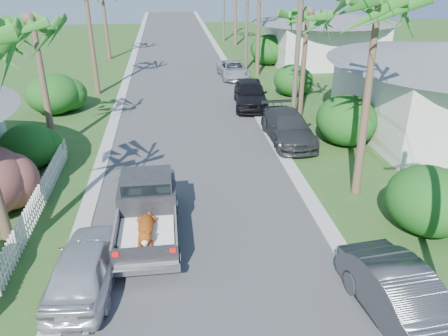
{
  "coord_description": "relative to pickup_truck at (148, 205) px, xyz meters",
  "views": [
    {
      "loc": [
        -0.95,
        -8.94,
        8.54
      ],
      "look_at": [
        0.93,
        5.89,
        1.4
      ],
      "focal_mm": 35.0,
      "sensor_mm": 36.0,
      "label": 1
    }
  ],
  "objects": [
    {
      "name": "utility_pole_c",
      "position": [
        7.52,
        23.9,
        3.59
      ],
      "size": [
        1.6,
        0.26,
        9.0
      ],
      "color": "brown",
      "rests_on": "ground"
    },
    {
      "name": "house_right_near",
      "position": [
        14.92,
        7.9,
        1.21
      ],
      "size": [
        8.0,
        9.0,
        4.8
      ],
      "color": "silver",
      "rests_on": "ground"
    },
    {
      "name": "palm_r_b",
      "position": [
        8.52,
        10.9,
        4.94
      ],
      "size": [
        4.4,
        4.4,
        7.2
      ],
      "color": "brown",
      "rests_on": "ground"
    },
    {
      "name": "house_right_far",
      "position": [
        14.92,
        25.9,
        1.11
      ],
      "size": [
        9.0,
        8.0,
        4.6
      ],
      "color": "silver",
      "rests_on": "ground"
    },
    {
      "name": "shrub_r_d",
      "position": [
        9.92,
        25.9,
        0.29
      ],
      "size": [
        3.2,
        3.52,
        2.6
      ],
      "primitive_type": "ellipsoid",
      "color": "#1A4814",
      "rests_on": "ground"
    },
    {
      "name": "ground",
      "position": [
        1.92,
        -4.1,
        -1.01
      ],
      "size": [
        120.0,
        120.0,
        0.0
      ],
      "primitive_type": "plane",
      "color": "#28501E",
      "rests_on": "ground"
    },
    {
      "name": "pickup_truck",
      "position": [
        0.0,
        0.0,
        0.0
      ],
      "size": [
        1.98,
        5.12,
        2.06
      ],
      "color": "black",
      "rests_on": "ground"
    },
    {
      "name": "shrub_l_d",
      "position": [
        -6.08,
        13.9,
        0.19
      ],
      "size": [
        3.2,
        3.52,
        2.4
      ],
      "primitive_type": "ellipsoid",
      "color": "#1A4814",
      "rests_on": "ground"
    },
    {
      "name": "shrub_r_b",
      "position": [
        9.72,
        6.9,
        0.24
      ],
      "size": [
        3.0,
        3.3,
        2.5
      ],
      "primitive_type": "ellipsoid",
      "color": "#1A4814",
      "rests_on": "ground"
    },
    {
      "name": "picket_fence",
      "position": [
        -4.08,
        1.4,
        -0.51
      ],
      "size": [
        0.1,
        11.0,
        1.0
      ],
      "primitive_type": "cube",
      "color": "white",
      "rests_on": "ground"
    },
    {
      "name": "shrub_l_c",
      "position": [
        -5.48,
        5.9,
        -0.01
      ],
      "size": [
        2.4,
        2.64,
        2.0
      ],
      "primitive_type": "ellipsoid",
      "color": "#1A4814",
      "rests_on": "ground"
    },
    {
      "name": "parked_car_rd",
      "position": [
        6.07,
        21.31,
        -0.37
      ],
      "size": [
        2.33,
        4.7,
        1.28
      ],
      "primitive_type": "imported",
      "rotation": [
        0.0,
        0.0,
        0.05
      ],
      "color": "#BABCC2",
      "rests_on": "ground"
    },
    {
      "name": "parked_car_ln",
      "position": [
        -1.68,
        -2.67,
        -0.28
      ],
      "size": [
        2.04,
        4.38,
        1.45
      ],
      "primitive_type": "imported",
      "rotation": [
        0.0,
        0.0,
        3.06
      ],
      "color": "silver",
      "rests_on": "ground"
    },
    {
      "name": "utility_pole_b",
      "position": [
        7.52,
        8.9,
        3.59
      ],
      "size": [
        1.6,
        0.26,
        9.0
      ],
      "color": "brown",
      "rests_on": "ground"
    },
    {
      "name": "curb_right",
      "position": [
        6.22,
        20.9,
        -0.98
      ],
      "size": [
        0.6,
        100.0,
        0.06
      ],
      "primitive_type": "cube",
      "color": "#A5A39E",
      "rests_on": "ground"
    },
    {
      "name": "parked_car_rn",
      "position": [
        6.55,
        -5.19,
        -0.27
      ],
      "size": [
        2.05,
        4.62,
        1.47
      ],
      "primitive_type": "imported",
      "rotation": [
        0.0,
        0.0,
        0.11
      ],
      "color": "#323438",
      "rests_on": "ground"
    },
    {
      "name": "shrub_r_c",
      "position": [
        9.42,
        15.9,
        0.04
      ],
      "size": [
        2.6,
        2.86,
        2.1
      ],
      "primitive_type": "ellipsoid",
      "color": "#1A4814",
      "rests_on": "ground"
    },
    {
      "name": "shrub_r_a",
      "position": [
        9.52,
        -1.1,
        0.14
      ],
      "size": [
        2.8,
        3.08,
        2.3
      ],
      "primitive_type": "ellipsoid",
      "color": "#1A4814",
      "rests_on": "ground"
    },
    {
      "name": "parked_car_rm",
      "position": [
        6.92,
        7.6,
        -0.27
      ],
      "size": [
        2.15,
        5.14,
        1.48
      ],
      "primitive_type": "imported",
      "rotation": [
        0.0,
        0.0,
        0.01
      ],
      "color": "#2B2D30",
      "rests_on": "ground"
    },
    {
      "name": "road",
      "position": [
        1.92,
        20.9,
        -1.0
      ],
      "size": [
        8.0,
        100.0,
        0.02
      ],
      "primitive_type": "cube",
      "color": "#38383A",
      "rests_on": "ground"
    },
    {
      "name": "palm_l_b",
      "position": [
        -4.88,
        7.9,
        5.14
      ],
      "size": [
        4.4,
        4.4,
        7.4
      ],
      "color": "brown",
      "rests_on": "ground"
    },
    {
      "name": "parked_car_rf",
      "position": [
        6.04,
        13.63,
        -0.16
      ],
      "size": [
        2.53,
        5.17,
        1.7
      ],
      "primitive_type": "imported",
      "rotation": [
        0.0,
        0.0,
        -0.11
      ],
      "color": "black",
      "rests_on": "ground"
    },
    {
      "name": "curb_left",
      "position": [
        -2.38,
        20.9,
        -0.98
      ],
      "size": [
        0.6,
        100.0,
        0.06
      ],
      "primitive_type": "cube",
      "color": "#A5A39E",
      "rests_on": "ground"
    }
  ]
}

